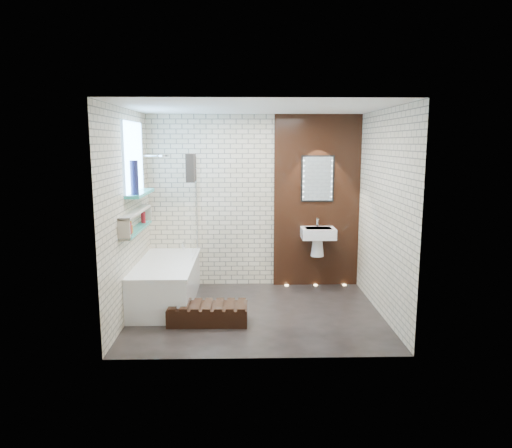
{
  "coord_description": "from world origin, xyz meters",
  "views": [
    {
      "loc": [
        -0.14,
        -5.86,
        2.18
      ],
      "look_at": [
        0.0,
        0.15,
        1.15
      ],
      "focal_mm": 33.3,
      "sensor_mm": 36.0,
      "label": 1
    }
  ],
  "objects_px": {
    "washbasin": "(318,237)",
    "led_mirror": "(318,179)",
    "walnut_step": "(208,314)",
    "bath_screen": "(194,207)",
    "bathtub": "(166,282)"
  },
  "relations": [
    {
      "from": "led_mirror",
      "to": "walnut_step",
      "type": "xyz_separation_m",
      "value": [
        -1.55,
        -1.53,
        -1.54
      ]
    },
    {
      "from": "washbasin",
      "to": "led_mirror",
      "type": "relative_size",
      "value": 0.83
    },
    {
      "from": "led_mirror",
      "to": "bathtub",
      "type": "bearing_deg",
      "value": -160.22
    },
    {
      "from": "bathtub",
      "to": "led_mirror",
      "type": "bearing_deg",
      "value": 19.78
    },
    {
      "from": "bathtub",
      "to": "walnut_step",
      "type": "bearing_deg",
      "value": -50.2
    },
    {
      "from": "bath_screen",
      "to": "bathtub",
      "type": "bearing_deg",
      "value": -128.9
    },
    {
      "from": "washbasin",
      "to": "walnut_step",
      "type": "bearing_deg",
      "value": -138.44
    },
    {
      "from": "washbasin",
      "to": "led_mirror",
      "type": "xyz_separation_m",
      "value": [
        0.0,
        0.16,
        0.86
      ]
    },
    {
      "from": "led_mirror",
      "to": "bath_screen",
      "type": "bearing_deg",
      "value": -169.34
    },
    {
      "from": "led_mirror",
      "to": "walnut_step",
      "type": "bearing_deg",
      "value": -135.33
    },
    {
      "from": "bath_screen",
      "to": "washbasin",
      "type": "relative_size",
      "value": 2.41
    },
    {
      "from": "bathtub",
      "to": "washbasin",
      "type": "bearing_deg",
      "value": 16.01
    },
    {
      "from": "washbasin",
      "to": "led_mirror",
      "type": "bearing_deg",
      "value": 90.0
    },
    {
      "from": "bath_screen",
      "to": "led_mirror",
      "type": "height_order",
      "value": "led_mirror"
    },
    {
      "from": "bath_screen",
      "to": "walnut_step",
      "type": "bearing_deg",
      "value": -77.22
    }
  ]
}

